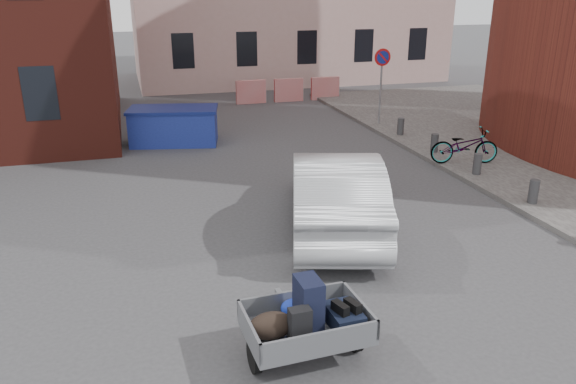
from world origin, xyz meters
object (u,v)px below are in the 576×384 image
object	(u,v)px
trailer	(305,321)
silver_car	(335,191)
dumpster	(174,126)
bicycle	(464,146)

from	to	relation	value
trailer	silver_car	bearing A→B (deg)	61.57
trailer	dumpster	xyz separation A→B (m)	(-0.62, 11.87, -0.02)
dumpster	bicycle	world-z (taller)	dumpster
silver_car	trailer	bearing A→B (deg)	80.88
silver_car	bicycle	distance (m)	5.78
dumpster	bicycle	xyz separation A→B (m)	(7.53, -4.81, 0.03)
dumpster	silver_car	bearing A→B (deg)	-59.57
trailer	bicycle	bearing A→B (deg)	42.74
trailer	dumpster	bearing A→B (deg)	90.12
dumpster	silver_car	world-z (taller)	silver_car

